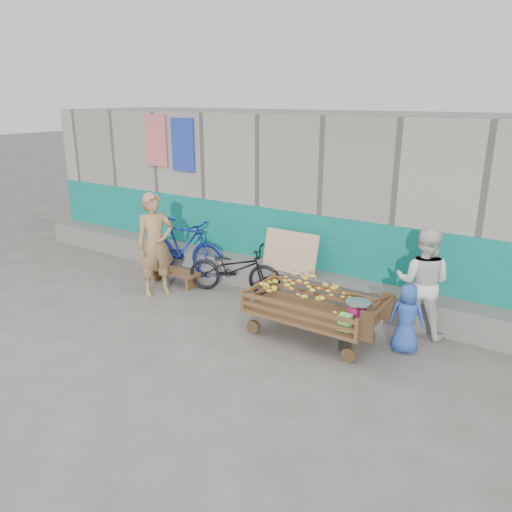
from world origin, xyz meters
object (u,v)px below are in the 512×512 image
Objects in this scene: bicycle_dark at (234,269)px; bicycle_blue at (183,247)px; bench at (174,274)px; vendor_man at (155,245)px; child at (407,318)px; banana_cart at (308,300)px; woman at (423,282)px.

bicycle_dark is 1.37m from bicycle_blue.
vendor_man is at bearing -80.02° from bench.
child is (4.23, 0.35, -0.41)m from vendor_man.
child is (4.32, -0.17, 0.29)m from bench.
child is 4.55m from bicycle_blue.
child is at bearing -2.24° from bench.
banana_cart is 1.33m from child.
bicycle_blue is (-0.28, 0.98, -0.33)m from vendor_man.
bicycle_blue is (-4.51, 0.02, -0.24)m from woman.
bench is 1.09× the size of child.
banana_cart is 3.11m from bench.
bicycle_blue is at bearing -19.96° from child.
banana_cart is 1.10× the size of vendor_man.
vendor_man is at bearing -7.27° from child.
bicycle_blue is at bearing 111.81° from bench.
woman reaches higher than bicycle_blue.
vendor_man reaches higher than woman.
vendor_man reaches higher than bicycle_blue.
banana_cart is 2.05m from bicycle_dark.
vendor_man is at bearing 5.96° from woman.
bicycle_dark is at bearing -24.67° from vendor_man.
vendor_man is 0.96× the size of bicycle_blue.
bench is 0.87m from vendor_man.
vendor_man is (-2.95, 0.02, 0.32)m from banana_cart.
banana_cart is 1.23× the size of woman.
bicycle_blue is at bearing -7.08° from woman.
banana_cart is at bearing -10.01° from bench.
bench is at bearing -0.95° from woman.
bicycle_dark is at bearing 156.84° from banana_cart.
bench is 4.34m from child.
woman is (1.28, 0.98, 0.23)m from banana_cart.
banana_cart is 2.05× the size of child.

